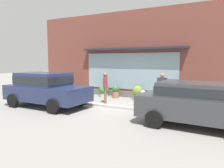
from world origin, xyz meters
name	(u,v)px	position (x,y,z in m)	size (l,w,h in m)	color
ground_plane	(108,106)	(0.00, 0.00, 0.00)	(60.00, 60.00, 0.00)	gray
curb_strip	(106,106)	(0.00, -0.20, 0.06)	(14.00, 0.24, 0.12)	#B2B2AD
storefront	(133,55)	(0.00, 3.19, 2.60)	(14.00, 0.81, 5.31)	brown
fire_hydrant	(143,98)	(1.53, 0.87, 0.41)	(0.40, 0.37, 0.81)	#B2B2B7
pedestrian_with_handbag	(162,87)	(2.44, 1.13, 0.99)	(0.69, 0.22, 1.68)	#232328
pedestrian_passerby	(105,85)	(-0.51, 0.62, 0.96)	(0.28, 0.44, 1.65)	brown
parked_car_dark_gray	(197,102)	(4.39, -1.46, 0.88)	(4.17, 2.17, 1.55)	#383A3D
parked_car_navy	(46,88)	(-2.68, -1.53, 0.95)	(4.31, 2.16, 1.69)	navy
potted_plant_near_hydrant	(137,92)	(0.63, 2.36, 0.44)	(0.58, 0.58, 0.84)	#B7B2A3
potted_plant_window_center	(188,96)	(3.39, 2.73, 0.41)	(0.45, 0.45, 0.77)	#9E6042
potted_plant_by_entrance	(204,96)	(4.22, 2.31, 0.52)	(0.48, 0.48, 1.09)	#4C4C51
potted_plant_low_front	(165,95)	(2.26, 2.40, 0.39)	(0.60, 0.60, 0.74)	#B7B2A3
potted_plant_corner_tall	(73,85)	(-4.24, 2.56, 0.61)	(0.40, 0.40, 1.26)	#B7B2A3
potted_plant_window_right	(104,90)	(-1.68, 2.41, 0.41)	(0.64, 0.64, 0.79)	#B7B2A3
potted_plant_trailing_edge	(116,91)	(-0.79, 2.37, 0.41)	(0.45, 0.45, 0.78)	#9E6042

